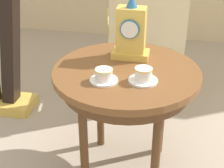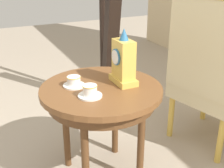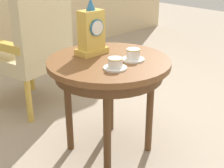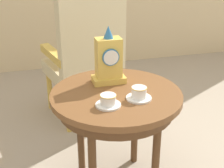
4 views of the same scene
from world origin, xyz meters
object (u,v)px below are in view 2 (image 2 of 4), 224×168
(side_table, at_px, (101,98))
(armchair, at_px, (211,71))
(mantel_clock, at_px, (123,62))
(teacup_right, at_px, (90,92))
(harp, at_px, (109,35))
(teacup_left, at_px, (74,82))

(side_table, bearing_deg, armchair, 90.15)
(mantel_clock, bearing_deg, side_table, -88.48)
(teacup_right, relative_size, mantel_clock, 0.40)
(teacup_right, relative_size, armchair, 0.12)
(side_table, distance_m, teacup_right, 0.18)
(harp, bearing_deg, armchair, 23.45)
(side_table, height_order, armchair, armchair)
(teacup_right, distance_m, harp, 1.13)
(teacup_left, xyz_separation_m, armchair, (0.08, 0.98, -0.06))
(teacup_left, bearing_deg, teacup_right, 10.74)
(harp, bearing_deg, mantel_clock, -19.43)
(armchair, bearing_deg, side_table, -89.85)
(teacup_left, xyz_separation_m, harp, (-0.80, 0.60, 0.05))
(armchair, distance_m, harp, 0.97)
(teacup_left, height_order, harp, harp)
(teacup_left, relative_size, armchair, 0.11)
(side_table, relative_size, armchair, 0.64)
(side_table, bearing_deg, teacup_right, -48.87)
(teacup_left, bearing_deg, mantel_clock, 74.77)
(teacup_left, bearing_deg, side_table, 59.61)
(mantel_clock, relative_size, harp, 0.19)
(side_table, distance_m, mantel_clock, 0.26)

